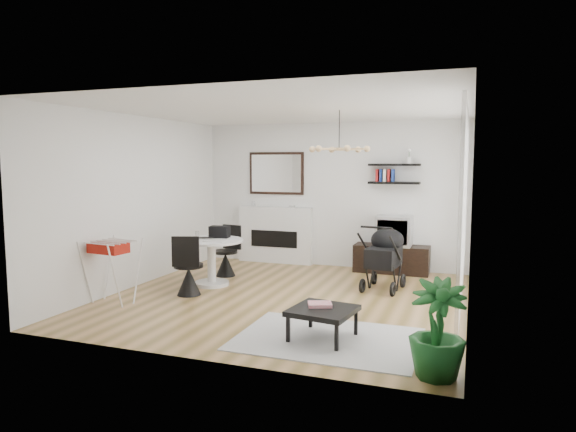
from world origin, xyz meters
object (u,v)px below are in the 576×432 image
(dining_table, at_px, (212,255))
(potted_plant, at_px, (437,329))
(tv_console, at_px, (392,259))
(crt_tv, at_px, (394,231))
(coffee_table, at_px, (323,312))
(stroller, at_px, (385,260))
(fireplace, at_px, (275,228))
(drying_rack, at_px, (112,270))

(dining_table, xyz_separation_m, potted_plant, (3.63, -2.47, -0.03))
(tv_console, relative_size, potted_plant, 1.44)
(crt_tv, relative_size, dining_table, 0.60)
(tv_console, height_order, dining_table, dining_table)
(tv_console, height_order, coffee_table, tv_console)
(tv_console, bearing_deg, potted_plant, -76.42)
(tv_console, xyz_separation_m, stroller, (0.07, -1.23, 0.20))
(stroller, bearing_deg, fireplace, 156.53)
(fireplace, bearing_deg, stroller, -30.51)
(stroller, bearing_deg, coffee_table, -89.00)
(tv_console, bearing_deg, fireplace, 175.92)
(coffee_table, relative_size, potted_plant, 0.83)
(crt_tv, distance_m, drying_rack, 4.78)
(fireplace, relative_size, tv_console, 1.64)
(fireplace, distance_m, dining_table, 2.12)
(drying_rack, bearing_deg, coffee_table, -0.73)
(fireplace, bearing_deg, crt_tv, -4.10)
(fireplace, xyz_separation_m, coffee_table, (2.09, -3.93, -0.37))
(stroller, relative_size, potted_plant, 1.15)
(drying_rack, bearing_deg, tv_console, 51.64)
(dining_table, xyz_separation_m, stroller, (2.64, 0.70, -0.04))
(fireplace, relative_size, drying_rack, 2.43)
(dining_table, bearing_deg, stroller, 14.93)
(crt_tv, bearing_deg, coffee_table, -93.57)
(coffee_table, bearing_deg, crt_tv, 86.43)
(crt_tv, height_order, stroller, stroller)
(drying_rack, distance_m, stroller, 4.04)
(dining_table, relative_size, coffee_table, 1.35)
(drying_rack, bearing_deg, stroller, 38.47)
(tv_console, distance_m, drying_rack, 4.75)
(stroller, bearing_deg, potted_plant, -65.60)
(tv_console, relative_size, drying_rack, 1.48)
(tv_console, relative_size, crt_tv, 2.16)
(drying_rack, relative_size, coffee_table, 1.18)
(fireplace, height_order, coffee_table, fireplace)
(dining_table, distance_m, coffee_table, 3.00)
(tv_console, bearing_deg, dining_table, -143.09)
(tv_console, distance_m, stroller, 1.24)
(coffee_table, bearing_deg, fireplace, 118.02)
(drying_rack, bearing_deg, fireplace, 79.73)
(tv_console, relative_size, dining_table, 1.29)
(fireplace, distance_m, crt_tv, 2.33)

